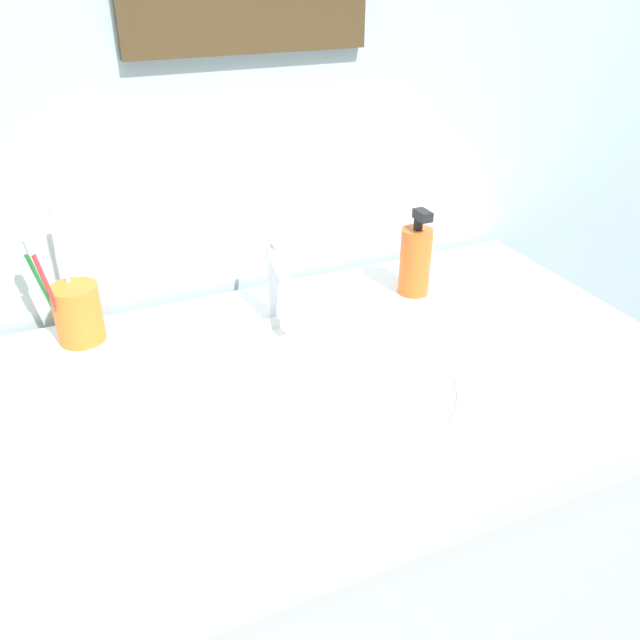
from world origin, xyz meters
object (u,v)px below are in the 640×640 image
object	(u,v)px
toothbrush_white	(65,265)
soap_dispenser	(415,260)
faucet	(278,282)
toothbrush_green	(41,284)
toothbrush_cup	(78,314)
toothbrush_red	(47,287)

from	to	relation	value
toothbrush_white	soap_dispenser	bearing A→B (deg)	-9.29
toothbrush_white	faucet	bearing A→B (deg)	-17.49
toothbrush_green	toothbrush_cup	bearing A→B (deg)	-6.42
toothbrush_cup	toothbrush_red	bearing A→B (deg)	-148.82
faucet	soap_dispenser	size ratio (longest dim) A/B	0.96
toothbrush_cup	toothbrush_white	bearing A→B (deg)	101.35
toothbrush_white	toothbrush_green	bearing A→B (deg)	-155.33
toothbrush_cup	toothbrush_white	world-z (taller)	toothbrush_white
toothbrush_cup	toothbrush_green	xyz separation A→B (m)	(-0.04, 0.00, 0.06)
soap_dispenser	faucet	bearing A→B (deg)	-179.01
toothbrush_cup	soap_dispenser	size ratio (longest dim) A/B	0.59
soap_dispenser	toothbrush_cup	bearing A→B (deg)	172.84
soap_dispenser	toothbrush_white	bearing A→B (deg)	170.71
faucet	soap_dispenser	bearing A→B (deg)	0.99
toothbrush_green	toothbrush_white	size ratio (longest dim) A/B	0.85
toothbrush_white	soap_dispenser	world-z (taller)	toothbrush_white
toothbrush_white	toothbrush_cup	bearing A→B (deg)	-78.65
toothbrush_cup	toothbrush_white	xyz separation A→B (m)	(-0.00, 0.02, 0.07)
toothbrush_green	soap_dispenser	world-z (taller)	toothbrush_green
toothbrush_cup	toothbrush_red	xyz separation A→B (m)	(-0.03, -0.02, 0.06)
toothbrush_green	toothbrush_red	size ratio (longest dim) A/B	0.94
faucet	toothbrush_red	size ratio (longest dim) A/B	0.82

